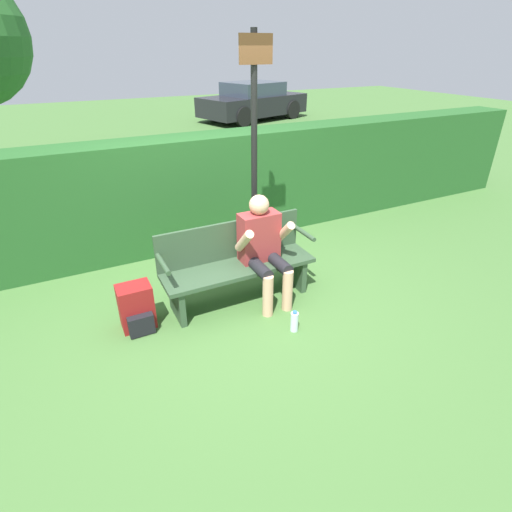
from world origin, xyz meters
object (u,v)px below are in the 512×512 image
(person_seated, at_px, (263,245))
(parked_car, at_px, (253,102))
(water_bottle, at_px, (294,322))
(park_bench, at_px, (237,263))
(signpost, at_px, (254,145))
(backpack, at_px, (137,308))

(person_seated, xyz_separation_m, parked_car, (5.28, 10.93, 0.01))
(water_bottle, height_order, parked_car, parked_car)
(water_bottle, bearing_deg, park_bench, 107.47)
(park_bench, distance_m, water_bottle, 0.90)
(water_bottle, relative_size, signpost, 0.08)
(person_seated, relative_size, parked_car, 0.26)
(park_bench, xyz_separation_m, signpost, (0.51, 0.59, 1.08))
(backpack, distance_m, signpost, 2.16)
(person_seated, distance_m, backpack, 1.43)
(person_seated, height_order, backpack, person_seated)
(signpost, height_order, parked_car, signpost)
(park_bench, distance_m, backpack, 1.12)
(backpack, xyz_separation_m, parked_car, (6.64, 10.86, 0.43))
(backpack, relative_size, signpost, 0.17)
(person_seated, bearing_deg, backpack, 177.23)
(park_bench, bearing_deg, signpost, 49.22)
(water_bottle, bearing_deg, person_seated, 89.43)
(water_bottle, relative_size, parked_car, 0.05)
(park_bench, relative_size, parked_car, 0.37)
(water_bottle, bearing_deg, parked_car, 65.52)
(water_bottle, xyz_separation_m, signpost, (0.26, 1.39, 1.41))
(parked_car, bearing_deg, park_bench, -133.68)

